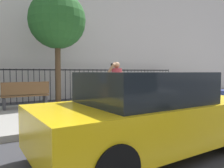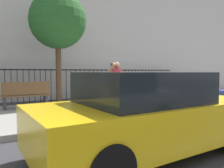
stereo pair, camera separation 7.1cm
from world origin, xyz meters
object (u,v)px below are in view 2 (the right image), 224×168
Objects in this scene: street_bench at (26,94)px; street_tree_near at (58,21)px; pedestrian_on_phone at (117,83)px; taxi_yellow at (148,114)px.

street_tree_near reaches higher than street_bench.
street_tree_near is at bearing 107.52° from pedestrian_on_phone.
pedestrian_on_phone is 0.34× the size of street_tree_near.
street_tree_near is (0.27, 6.39, 2.93)m from taxi_yellow.
taxi_yellow is 2.61× the size of pedestrian_on_phone.
pedestrian_on_phone reaches higher than street_bench.
pedestrian_on_phone is at bearing -40.17° from street_bench.
street_bench is at bearing -144.39° from street_tree_near.
street_bench is at bearing 103.15° from taxi_yellow.
pedestrian_on_phone is (1.29, 3.17, 0.39)m from taxi_yellow.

